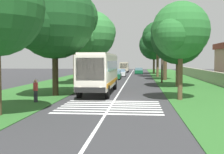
# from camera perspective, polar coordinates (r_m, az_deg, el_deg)

# --- Properties ---
(ground) EXTENTS (160.00, 160.00, 0.00)m
(ground) POSITION_cam_1_polar(r_m,az_deg,el_deg) (23.51, 0.50, -4.40)
(ground) COLOR #333335
(grass_verge_left) EXTENTS (120.00, 8.00, 0.04)m
(grass_verge_left) POSITION_cam_1_polar(r_m,az_deg,el_deg) (39.67, -9.52, -1.27)
(grass_verge_left) COLOR #2D6628
(grass_verge_left) RESTS_ON ground
(grass_verge_right) EXTENTS (120.00, 8.00, 0.04)m
(grass_verge_right) POSITION_cam_1_polar(r_m,az_deg,el_deg) (38.85, 14.57, -1.43)
(grass_verge_right) COLOR #2D6628
(grass_verge_right) RESTS_ON ground
(centre_line) EXTENTS (110.00, 0.16, 0.01)m
(centre_line) POSITION_cam_1_polar(r_m,az_deg,el_deg) (38.40, 2.40, -1.40)
(centre_line) COLOR silver
(centre_line) RESTS_ON ground
(coach_bus) EXTENTS (11.16, 2.62, 3.73)m
(coach_bus) POSITION_cam_1_polar(r_m,az_deg,el_deg) (28.09, -2.36, 1.25)
(coach_bus) COLOR silver
(coach_bus) RESTS_ON ground
(zebra_crossing) EXTENTS (5.85, 6.80, 0.01)m
(zebra_crossing) POSITION_cam_1_polar(r_m,az_deg,el_deg) (20.12, -0.34, -5.71)
(zebra_crossing) COLOR silver
(zebra_crossing) RESTS_ON ground
(trailing_car_0) EXTENTS (4.30, 1.78, 1.43)m
(trailing_car_0) POSITION_cam_1_polar(r_m,az_deg,el_deg) (48.47, 0.65, 0.37)
(trailing_car_0) COLOR #145933
(trailing_car_0) RESTS_ON ground
(trailing_car_1) EXTENTS (4.30, 1.78, 1.43)m
(trailing_car_1) POSITION_cam_1_polar(r_m,az_deg,el_deg) (56.51, 1.75, 0.78)
(trailing_car_1) COLOR silver
(trailing_car_1) RESTS_ON ground
(trailing_car_2) EXTENTS (4.30, 1.78, 1.43)m
(trailing_car_2) POSITION_cam_1_polar(r_m,az_deg,el_deg) (66.29, 5.17, 1.14)
(trailing_car_2) COLOR #145933
(trailing_car_2) RESTS_ON ground
(trailing_minibus_0) EXTENTS (6.00, 2.14, 2.53)m
(trailing_minibus_0) POSITION_cam_1_polar(r_m,az_deg,el_deg) (75.27, 2.37, 2.08)
(trailing_minibus_0) COLOR #BFB299
(trailing_minibus_0) RESTS_ON ground
(roadside_tree_left_0) EXTENTS (8.82, 7.04, 10.38)m
(roadside_tree_left_0) POSITION_cam_1_polar(r_m,az_deg,el_deg) (44.63, -4.21, 7.83)
(roadside_tree_left_0) COLOR brown
(roadside_tree_left_0) RESTS_ON grass_verge_left
(roadside_tree_left_1) EXTENTS (7.04, 5.73, 11.23)m
(roadside_tree_left_1) POSITION_cam_1_polar(r_m,az_deg,el_deg) (37.61, -7.39, 11.01)
(roadside_tree_left_1) COLOR #4C3826
(roadside_tree_left_1) RESTS_ON grass_verge_left
(roadside_tree_left_2) EXTENTS (7.03, 5.85, 11.12)m
(roadside_tree_left_2) POSITION_cam_1_polar(r_m,az_deg,el_deg) (55.45, -2.44, 8.39)
(roadside_tree_left_2) COLOR #4C3826
(roadside_tree_left_2) RESTS_ON grass_verge_left
(roadside_tree_left_3) EXTENTS (8.48, 7.02, 10.21)m
(roadside_tree_left_3) POSITION_cam_1_polar(r_m,az_deg,el_deg) (26.70, -11.28, 10.52)
(roadside_tree_left_3) COLOR #3D2D1E
(roadside_tree_left_3) RESTS_ON grass_verge_left
(roadside_tree_right_0) EXTENTS (6.35, 5.71, 10.12)m
(roadside_tree_right_0) POSITION_cam_1_polar(r_m,az_deg,el_deg) (55.04, 8.66, 7.45)
(roadside_tree_right_0) COLOR brown
(roadside_tree_right_0) RESTS_ON grass_verge_right
(roadside_tree_right_1) EXTENTS (7.55, 6.32, 8.90)m
(roadside_tree_right_1) POSITION_cam_1_polar(r_m,az_deg,el_deg) (35.51, 12.27, 7.20)
(roadside_tree_right_1) COLOR brown
(roadside_tree_right_1) RESTS_ON grass_verge_right
(roadside_tree_right_2) EXTENTS (5.41, 4.47, 9.82)m
(roadside_tree_right_2) POSITION_cam_1_polar(r_m,az_deg,el_deg) (46.88, 10.05, 8.50)
(roadside_tree_right_2) COLOR #4C3826
(roadside_tree_right_2) RESTS_ON grass_verge_right
(roadside_tree_right_3) EXTENTS (7.83, 6.62, 9.75)m
(roadside_tree_right_3) POSITION_cam_1_polar(r_m,az_deg,el_deg) (67.22, 7.95, 5.96)
(roadside_tree_right_3) COLOR #4C3826
(roadside_tree_right_3) RESTS_ON grass_verge_right
(roadside_tree_right_4) EXTENTS (4.97, 4.45, 7.63)m
(roadside_tree_right_4) POSITION_cam_1_polar(r_m,az_deg,el_deg) (23.83, 12.82, 8.49)
(roadside_tree_right_4) COLOR brown
(roadside_tree_right_4) RESTS_ON grass_verge_right
(utility_pole) EXTENTS (0.24, 1.40, 7.25)m
(utility_pole) POSITION_cam_1_polar(r_m,az_deg,el_deg) (40.79, 9.58, 4.18)
(utility_pole) COLOR #473828
(utility_pole) RESTS_ON grass_verge_right
(roadside_wall) EXTENTS (70.00, 0.40, 1.60)m
(roadside_wall) POSITION_cam_1_polar(r_m,az_deg,el_deg) (44.34, 17.90, 0.15)
(roadside_wall) COLOR #B2A893
(roadside_wall) RESTS_ON grass_verge_right
(pedestrian) EXTENTS (0.34, 0.34, 1.69)m
(pedestrian) POSITION_cam_1_polar(r_m,az_deg,el_deg) (22.57, -14.44, -2.52)
(pedestrian) COLOR #26262D
(pedestrian) RESTS_ON grass_verge_left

